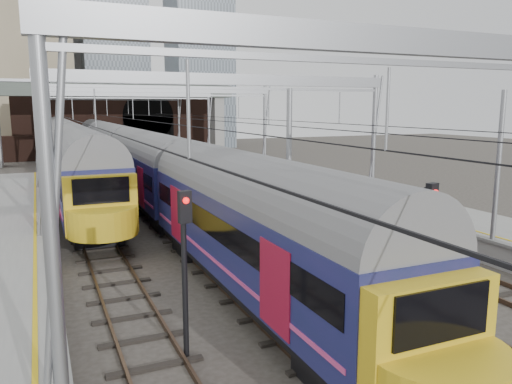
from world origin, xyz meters
name	(u,v)px	position (x,y,z in m)	size (l,w,h in m)	color
ground	(314,296)	(0.00, 0.00, 0.00)	(160.00, 160.00, 0.00)	#38332D
tracks	(190,212)	(0.00, 15.00, 0.02)	(14.40, 80.00, 0.22)	#4C3828
overhead_line	(163,104)	(0.00, 21.49, 6.57)	(16.80, 80.00, 8.00)	gray
retaining_wall	(119,123)	(1.40, 51.93, 4.33)	(28.00, 2.75, 9.00)	black
overbridge	(113,99)	(0.00, 46.00, 7.27)	(28.00, 3.00, 9.25)	gray
city_skyline	(106,38)	(2.73, 70.48, 17.09)	(37.50, 27.50, 60.00)	tan
train_main	(128,157)	(-2.00, 25.16, 2.52)	(2.85, 65.78, 4.88)	black
train_second	(61,142)	(-6.00, 43.10, 2.67)	(3.10, 71.50, 5.23)	black
signal_near_left	(185,253)	(-5.13, -2.36, 2.79)	(0.33, 0.45, 4.36)	black
signal_near_centre	(426,245)	(0.61, -4.44, 2.86)	(0.35, 0.45, 4.49)	black
equip_cover_a	(301,280)	(0.25, 1.40, 0.06)	(0.96, 0.67, 0.11)	#1A84C7
equip_cover_b	(288,236)	(2.74, 7.34, 0.05)	(0.81, 0.57, 0.10)	#1A84C7
equip_cover_c	(272,240)	(1.71, 7.02, 0.05)	(0.92, 0.65, 0.11)	#1A84C7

